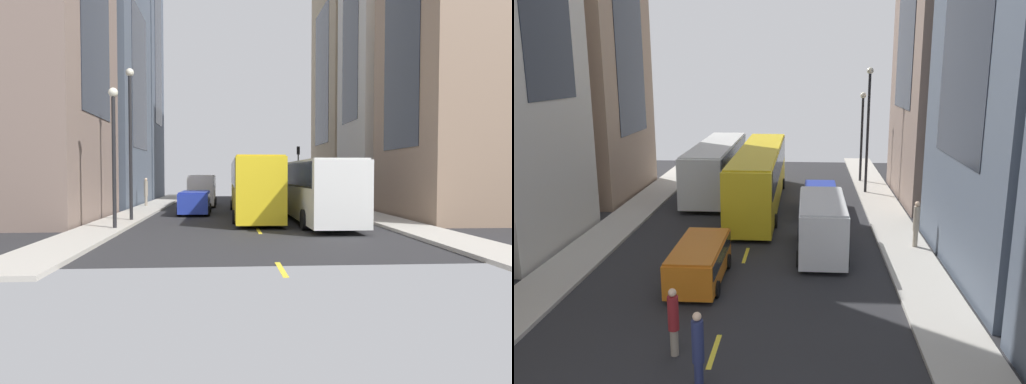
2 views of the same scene
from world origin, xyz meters
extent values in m
plane|color=#28282B|center=(0.00, 0.00, 0.00)|extent=(41.05, 41.05, 0.00)
cube|color=#B2ADA3|center=(-7.37, 0.00, 0.07)|extent=(2.31, 44.00, 0.15)
cube|color=#B2ADA3|center=(7.37, 0.00, 0.07)|extent=(2.31, 44.00, 0.15)
cube|color=yellow|center=(0.00, -12.60, 0.01)|extent=(0.16, 2.00, 0.01)
cube|color=yellow|center=(0.00, -4.20, 0.01)|extent=(0.16, 2.00, 0.01)
cube|color=yellow|center=(0.00, 4.20, 0.01)|extent=(0.16, 2.00, 0.01)
cube|color=yellow|center=(0.00, 12.60, 0.01)|extent=(0.16, 2.00, 0.01)
cube|color=yellow|center=(0.00, 21.00, 0.01)|extent=(0.16, 2.00, 0.01)
cube|color=#937760|center=(-12.79, 7.38, 9.23)|extent=(8.13, 9.55, 18.47)
cube|color=#1E232D|center=(-12.79, 7.38, 9.23)|extent=(8.21, 5.25, 10.16)
cube|color=silver|center=(-3.43, 8.47, 1.77)|extent=(2.55, 12.60, 3.00)
cube|color=black|center=(-3.43, 8.47, 2.62)|extent=(2.60, 11.59, 1.20)
cube|color=beige|center=(-3.43, 8.47, 3.31)|extent=(2.45, 12.10, 0.08)
cylinder|color=black|center=(-4.60, 12.38, 0.50)|extent=(0.46, 1.00, 1.00)
cylinder|color=black|center=(-2.25, 12.38, 0.50)|extent=(0.46, 1.00, 1.00)
cylinder|color=black|center=(-4.60, 4.56, 0.50)|extent=(0.46, 1.00, 1.00)
cylinder|color=black|center=(-2.25, 4.56, 0.50)|extent=(0.46, 1.00, 1.00)
cube|color=yellow|center=(-0.15, 4.81, 1.86)|extent=(2.45, 14.93, 3.30)
cube|color=black|center=(-0.15, 4.81, 2.72)|extent=(2.50, 13.73, 1.48)
cube|color=gold|center=(-0.15, 4.81, 3.55)|extent=(2.35, 14.33, 0.08)
cylinder|color=black|center=(-1.28, 9.44, 0.38)|extent=(0.44, 0.76, 0.76)
cylinder|color=black|center=(0.97, 9.44, 0.38)|extent=(0.44, 0.76, 0.76)
cylinder|color=black|center=(-1.28, 0.19, 0.38)|extent=(0.44, 0.76, 0.76)
cylinder|color=black|center=(0.97, 0.19, 0.38)|extent=(0.44, 0.76, 0.76)
cube|color=white|center=(3.46, -3.73, 1.35)|extent=(2.05, 5.55, 2.30)
cube|color=black|center=(3.46, -3.73, 2.10)|extent=(2.09, 5.11, 0.69)
cube|color=silver|center=(3.46, -3.73, 2.54)|extent=(1.97, 5.33, 0.08)
cylinder|color=black|center=(2.51, -2.01, 0.36)|extent=(0.37, 0.72, 0.72)
cylinder|color=black|center=(4.40, -2.01, 0.36)|extent=(0.37, 0.72, 0.72)
cylinder|color=black|center=(2.51, -5.45, 0.36)|extent=(0.37, 0.72, 0.72)
cylinder|color=black|center=(4.40, -5.45, 0.36)|extent=(0.37, 0.72, 0.72)
cube|color=#2338AD|center=(3.57, 3.45, 0.80)|extent=(1.88, 4.56, 1.25)
cube|color=black|center=(3.57, 3.45, 1.11)|extent=(1.91, 4.20, 0.53)
cube|color=navy|center=(3.57, 3.45, 1.46)|extent=(1.80, 4.38, 0.08)
cylinder|color=black|center=(2.71, 4.87, 0.31)|extent=(0.34, 0.62, 0.62)
cylinder|color=black|center=(4.44, 4.87, 0.31)|extent=(0.34, 0.62, 0.62)
cylinder|color=black|center=(2.71, 2.04, 0.31)|extent=(0.34, 0.62, 0.62)
cylinder|color=black|center=(4.44, 2.04, 0.31)|extent=(0.34, 0.62, 0.62)
cube|color=orange|center=(-1.49, -7.27, 0.82)|extent=(1.85, 4.67, 1.30)
cube|color=black|center=(-1.49, -7.27, 1.15)|extent=(1.89, 4.29, 0.55)
cube|color=#BE6115|center=(-1.49, -7.27, 1.51)|extent=(1.78, 4.48, 0.08)
cylinder|color=black|center=(-2.34, -5.82, 0.31)|extent=(0.33, 0.62, 0.62)
cylinder|color=black|center=(-0.64, -5.82, 0.31)|extent=(0.33, 0.62, 0.62)
cylinder|color=black|center=(-2.34, -8.72, 0.31)|extent=(0.33, 0.62, 0.62)
cylinder|color=black|center=(-0.64, -8.72, 0.31)|extent=(0.33, 0.62, 0.62)
cylinder|color=gray|center=(-1.13, -12.88, 0.41)|extent=(0.25, 0.25, 0.83)
cylinder|color=maroon|center=(-1.13, -12.88, 1.36)|extent=(0.33, 0.33, 1.05)
sphere|color=beige|center=(-1.13, -12.88, 2.01)|extent=(0.24, 0.24, 0.24)
cylinder|color=navy|center=(-0.07, -14.51, 0.40)|extent=(0.24, 0.24, 0.79)
cylinder|color=navy|center=(-0.07, -14.51, 1.39)|extent=(0.32, 0.32, 1.19)
sphere|color=beige|center=(-0.07, -14.51, 2.10)|extent=(0.24, 0.24, 0.24)
cylinder|color=gray|center=(7.86, -2.84, 0.54)|extent=(0.23, 0.23, 0.79)
cylinder|color=gray|center=(7.86, -2.84, 1.52)|extent=(0.30, 0.30, 1.17)
sphere|color=beige|center=(7.86, -2.84, 2.23)|extent=(0.24, 0.24, 0.24)
cylinder|color=black|center=(6.72, 12.03, 3.20)|extent=(0.18, 0.18, 6.10)
sphere|color=silver|center=(6.72, 12.03, 6.43)|extent=(0.44, 0.44, 0.44)
cylinder|color=black|center=(6.72, 8.34, 4.07)|extent=(0.18, 0.18, 7.84)
sphere|color=silver|center=(6.72, 8.34, 8.17)|extent=(0.44, 0.44, 0.44)
camera|label=1|loc=(1.55, 33.33, 2.66)|focal=31.55mm
camera|label=2|loc=(2.69, -26.87, 8.37)|focal=37.03mm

